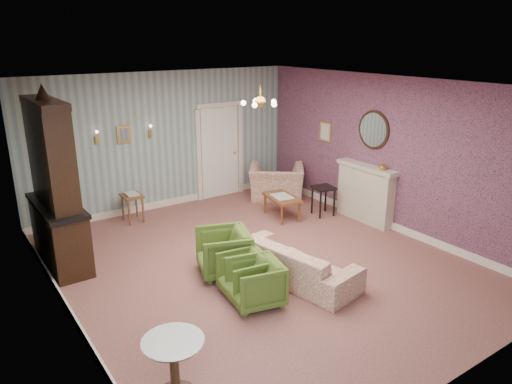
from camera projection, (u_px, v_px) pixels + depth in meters
floor at (260, 264)px, 7.91m from camera, size 7.00×7.00×0.00m
ceiling at (260, 84)px, 7.01m from camera, size 7.00×7.00×0.00m
wall_back at (165, 141)px, 10.20m from camera, size 6.00×0.00×6.00m
wall_front at (464, 263)px, 4.72m from camera, size 6.00×0.00×6.00m
wall_left at (59, 219)px, 5.84m from camera, size 0.00×7.00×7.00m
wall_right at (389, 154)px, 9.08m from camera, size 0.00×7.00×7.00m
wall_right_floral at (389, 154)px, 9.08m from camera, size 0.00×7.00×7.00m
door at (219, 150)px, 10.98m from camera, size 1.12×0.12×2.16m
olive_chair_a at (255, 281)px, 6.63m from camera, size 0.78×0.81×0.71m
olive_chair_b at (245, 274)px, 6.86m from camera, size 0.70×0.74×0.68m
olive_chair_c at (223, 250)px, 7.48m from camera, size 0.93×0.96×0.79m
sofa_chintz at (295, 255)px, 7.30m from camera, size 0.96×2.12×0.80m
wingback_chair at (277, 177)px, 10.90m from camera, size 1.43×1.35×1.05m
dresser at (53, 180)px, 7.50m from camera, size 0.62×1.72×2.85m
fireplace at (365, 193)px, 9.59m from camera, size 0.30×1.40×1.16m
mantel_vase at (383, 166)px, 9.06m from camera, size 0.15×0.15×0.15m
oval_mirror at (373, 130)px, 9.25m from camera, size 0.04×0.76×0.84m
framed_print at (326, 132)px, 10.39m from camera, size 0.04×0.34×0.42m
coffee_table at (282, 207)px, 9.86m from camera, size 0.65×0.97×0.46m
side_table_black at (323, 201)px, 9.97m from camera, size 0.48×0.48×0.62m
pedestal_table at (175, 369)px, 4.89m from camera, size 0.70×0.70×0.69m
nesting_table at (133, 207)px, 9.63m from camera, size 0.38×0.48×0.61m
gilt_mirror_back at (124, 134)px, 9.60m from camera, size 0.28×0.06×0.36m
sconce_left at (97, 138)px, 9.29m from camera, size 0.16×0.12×0.30m
sconce_right at (150, 132)px, 9.88m from camera, size 0.16×0.12×0.30m
chandelier at (260, 103)px, 7.09m from camera, size 0.56×0.56×0.36m
burgundy_cushion at (279, 181)px, 10.77m from camera, size 0.41×0.28×0.39m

